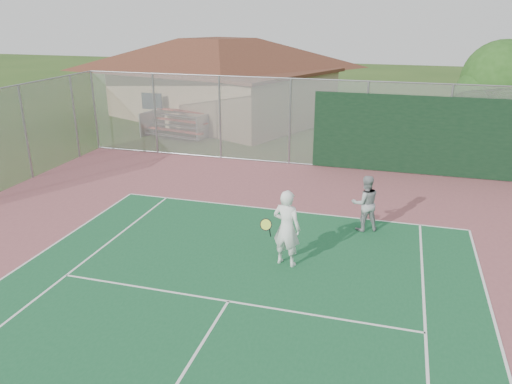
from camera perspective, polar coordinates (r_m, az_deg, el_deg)
back_fence at (r=19.97m, az=12.68°, el=7.01°), size 20.08×0.11×3.53m
side_fence_left at (r=20.41m, az=-24.83°, el=6.16°), size 0.08×9.00×3.50m
clubhouse at (r=29.53m, az=-4.30°, el=13.64°), size 14.80×12.67×5.40m
bleachers at (r=25.72m, az=-8.78°, el=7.76°), size 3.53×2.45×1.20m
tree at (r=21.80m, az=26.49°, el=11.03°), size 3.66×3.47×5.11m
player_white_front at (r=12.25m, az=3.50°, el=-4.21°), size 1.01×0.75×1.96m
player_grey_back at (r=14.55m, az=12.37°, el=-1.32°), size 0.98×0.88×1.64m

